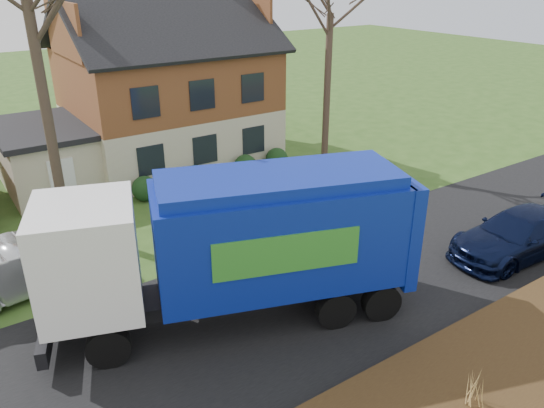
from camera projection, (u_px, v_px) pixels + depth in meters
ground at (307, 297)px, 15.91m from camera, size 120.00×120.00×0.00m
road at (307, 297)px, 15.91m from camera, size 80.00×7.00×0.02m
mulch_verge at (451, 403)px, 11.85m from camera, size 80.00×3.50×0.30m
main_house at (158, 82)px, 25.54m from camera, size 12.95×8.95×9.26m
garbage_truck at (241, 240)px, 14.06m from camera, size 10.21×5.71×4.24m
silver_sedan at (28, 265)px, 16.04m from camera, size 5.30×2.58×1.67m
navy_wagon at (518, 234)px, 18.02m from camera, size 5.42×2.54×1.53m
grass_clump_mid at (477, 388)px, 11.50m from camera, size 0.30×0.25×0.84m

